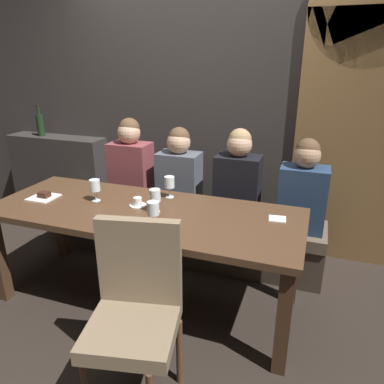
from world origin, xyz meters
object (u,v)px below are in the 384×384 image
diner_near_end (303,188)px  dessert_plate (44,196)px  wine_glass_far_left (169,183)px  wine_bottle_dark_red (40,125)px  espresso_cup (138,202)px  banquette_bench (180,233)px  dining_table (144,221)px  wine_glass_end_left (155,196)px  wine_glass_end_right (153,209)px  diner_redhead (131,165)px  diner_far_end (238,178)px  chair_near_side (135,303)px  wine_glass_far_right (95,186)px  diner_bearded (179,173)px

diner_near_end → dessert_plate: 1.98m
wine_glass_far_left → wine_bottle_dark_red: bearing=157.9°
espresso_cup → banquette_bench: bearing=84.0°
dining_table → wine_glass_end_left: size_ratio=13.41×
banquette_bench → espresso_cup: espresso_cup is taller
wine_glass_end_right → banquette_bench: bearing=101.3°
wine_glass_far_left → dessert_plate: 0.96m
wine_glass_end_right → espresso_cup: bearing=133.6°
diner_redhead → dessert_plate: size_ratio=4.22×
wine_glass_end_right → dessert_plate: bearing=170.8°
diner_far_end → wine_glass_end_right: size_ratio=4.70×
dining_table → wine_glass_far_left: 0.36m
dining_table → chair_near_side: bearing=-66.6°
wine_glass_end_left → wine_glass_far_left: bearing=93.4°
wine_glass_far_right → wine_bottle_dark_red: bearing=143.2°
diner_bearded → wine_glass_far_left: 0.44m
diner_near_end → wine_bottle_dark_red: 2.77m
dining_table → wine_bottle_dark_red: wine_bottle_dark_red is taller
wine_glass_end_right → wine_bottle_dark_red: bearing=147.1°
diner_redhead → diner_far_end: 0.98m
chair_near_side → dessert_plate: 1.32m
wine_glass_far_left → chair_near_side: bearing=-77.1°
wine_bottle_dark_red → dessert_plate: (0.90, -1.06, -0.32)m
banquette_bench → wine_glass_far_right: bearing=-121.7°
wine_glass_end_left → espresso_cup: size_ratio=1.37×
wine_glass_far_right → wine_glass_end_left: same height
diner_far_end → wine_bottle_dark_red: size_ratio=2.36×
diner_bearded → dessert_plate: (-0.80, -0.76, -0.05)m
diner_far_end → wine_bottle_dark_red: (-2.22, 0.32, 0.26)m
banquette_bench → dessert_plate: (-0.81, -0.75, 0.53)m
wine_bottle_dark_red → diner_redhead: bearing=-14.6°
diner_bearded → wine_glass_far_right: diner_bearded is taller
diner_far_end → wine_glass_end_left: bearing=-121.2°
diner_redhead → wine_glass_end_right: 1.11m
diner_bearded → wine_glass_end_right: size_ratio=4.55×
diner_near_end → wine_glass_end_left: diner_near_end is taller
diner_redhead → dessert_plate: bearing=-115.0°
dining_table → wine_glass_end_left: bearing=2.3°
wine_glass_far_left → wine_glass_end_right: (0.10, -0.50, 0.00)m
dessert_plate → diner_far_end: bearing=29.2°
diner_near_end → wine_bottle_dark_red: (-2.74, 0.33, 0.28)m
wine_glass_far_left → wine_glass_end_right: same height
wine_glass_end_right → diner_bearded: bearing=101.7°
wine_glass_far_left → wine_glass_far_right: bearing=-152.8°
banquette_bench → espresso_cup: 0.84m
diner_near_end → wine_glass_far_right: size_ratio=4.46×
chair_near_side → wine_bottle_dark_red: bearing=139.3°
diner_bearded → wine_glass_end_right: (0.19, -0.92, 0.06)m
diner_far_end → wine_bottle_dark_red: bearing=171.7°
dining_table → diner_redhead: size_ratio=2.75×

